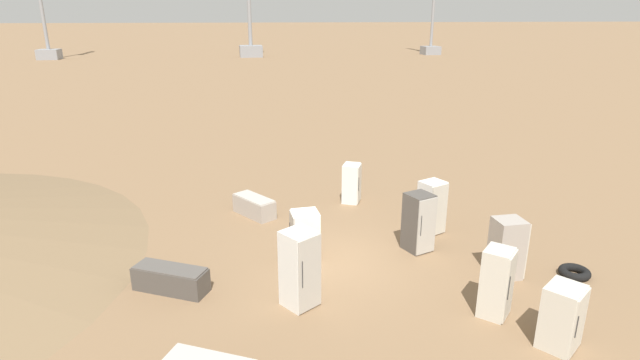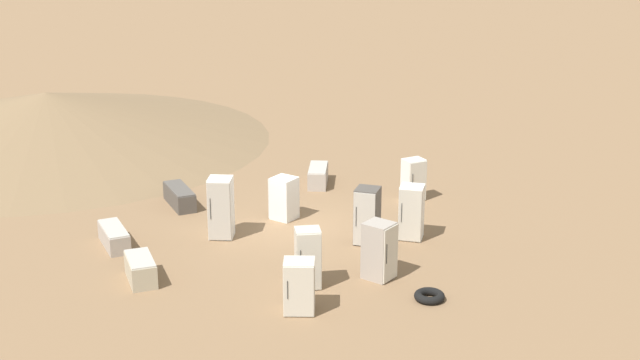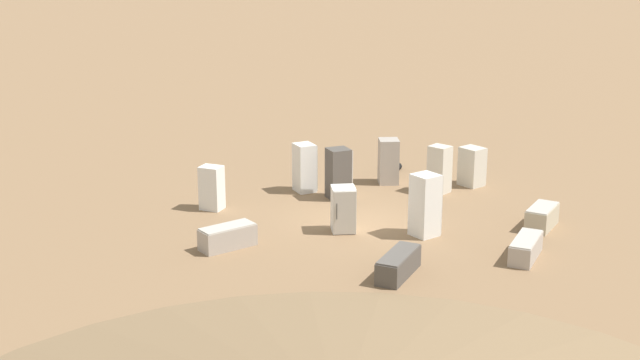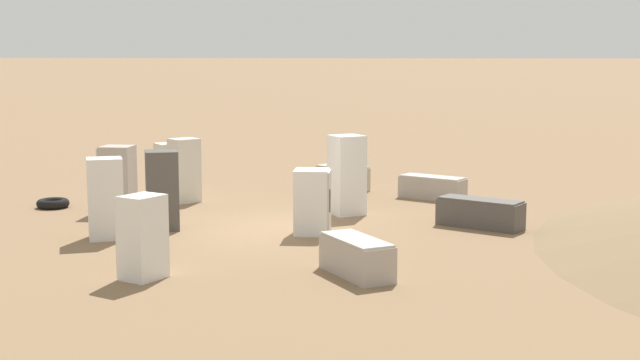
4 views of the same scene
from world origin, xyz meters
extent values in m
plane|color=#846647|center=(0.00, 0.00, 0.00)|extent=(1000.00, 1000.00, 0.00)
cone|color=#7F6647|center=(1.68, 14.91, 1.07)|extent=(18.95, 18.95, 2.13)
cube|color=white|center=(4.56, -1.55, 0.74)|extent=(0.88, 0.82, 1.47)
cube|color=silver|center=(4.42, -1.83, 0.74)|extent=(0.62, 0.33, 1.41)
cylinder|color=#2D2D2D|center=(4.19, -1.75, 0.81)|extent=(0.02, 0.02, 0.51)
cube|color=white|center=(-2.03, 1.39, 0.96)|extent=(0.99, 0.99, 1.92)
cube|color=#BCB7AD|center=(-2.34, 1.19, 0.96)|extent=(0.41, 0.61, 1.85)
cylinder|color=#2D2D2D|center=(-2.50, 1.38, 1.06)|extent=(0.02, 0.02, 0.67)
cube|color=#4C4742|center=(-0.78, 4.51, 0.30)|extent=(1.48, 1.99, 0.61)
cube|color=#56514C|center=(-0.78, 4.51, 0.63)|extent=(1.42, 1.91, 0.04)
cube|color=#B2A88E|center=(-5.80, 0.92, 0.33)|extent=(1.38, 1.62, 0.66)
cube|color=#BCB7AD|center=(-5.80, 0.92, 0.68)|extent=(1.33, 1.55, 0.04)
cube|color=#4C4742|center=(0.29, -2.50, 0.88)|extent=(0.91, 0.90, 1.76)
cube|color=#BCB7AD|center=(-0.07, -2.63, 0.88)|extent=(0.26, 0.64, 1.69)
cylinder|color=#2D2D2D|center=(-0.18, -2.41, 0.97)|extent=(0.02, 0.02, 0.61)
cube|color=beige|center=(-4.64, -3.74, 0.70)|extent=(1.01, 1.03, 1.41)
cube|color=beige|center=(-4.93, -3.95, 0.70)|extent=(0.48, 0.64, 1.35)
cylinder|color=#2D2D2D|center=(-5.11, -3.74, 0.77)|extent=(0.02, 0.02, 0.49)
cube|color=#A89E93|center=(-4.57, 3.46, 0.29)|extent=(1.38, 1.86, 0.58)
cube|color=#BCB7AD|center=(-4.57, 3.46, 0.60)|extent=(1.33, 1.78, 0.04)
cube|color=white|center=(1.41, -3.39, 0.86)|extent=(0.86, 0.91, 1.72)
cube|color=beige|center=(1.10, -3.52, 0.86)|extent=(0.30, 0.65, 1.65)
cylinder|color=#2D2D2D|center=(0.98, -3.30, 0.94)|extent=(0.02, 0.02, 0.60)
cube|color=white|center=(0.40, 0.85, 0.70)|extent=(0.74, 0.76, 1.41)
cube|color=#BCB7AD|center=(0.38, 1.23, 0.70)|extent=(0.68, 0.07, 1.35)
cylinder|color=#2D2D2D|center=(0.63, 1.27, 0.77)|extent=(0.02, 0.02, 0.49)
cube|color=beige|center=(-3.31, -2.99, 0.84)|extent=(0.90, 0.90, 1.67)
cube|color=beige|center=(-3.53, -3.21, 0.84)|extent=(0.49, 0.49, 1.61)
cylinder|color=#2D2D2D|center=(-3.72, -3.06, 0.92)|extent=(0.02, 0.02, 0.59)
cube|color=#A89E93|center=(-1.68, -4.22, 0.82)|extent=(0.70, 0.75, 1.63)
cube|color=beige|center=(-1.68, -4.61, 0.82)|extent=(0.67, 0.04, 1.57)
cylinder|color=#2D2D2D|center=(-1.92, -4.64, 0.90)|extent=(0.02, 0.02, 0.57)
cube|color=#A89E93|center=(3.90, 2.10, 0.32)|extent=(1.76, 1.46, 0.63)
cube|color=#BCB7AD|center=(3.90, 2.10, 0.65)|extent=(1.69, 1.41, 0.04)
torus|color=black|center=(-2.06, -6.08, 0.11)|extent=(0.82, 0.82, 0.22)
camera|label=1|loc=(-12.50, 2.89, 6.68)|focal=28.00mm
camera|label=2|loc=(-20.89, -16.60, 10.34)|focal=50.00mm
camera|label=3|loc=(2.69, 26.70, 9.30)|focal=50.00mm
camera|label=4|loc=(19.17, 3.29, 3.92)|focal=50.00mm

